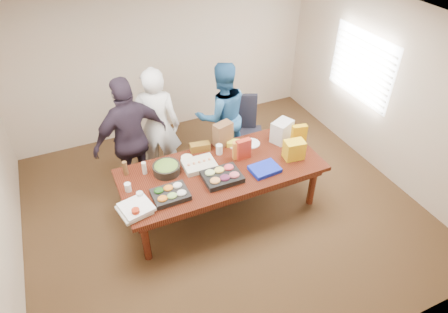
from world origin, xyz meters
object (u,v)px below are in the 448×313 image
office_chair (247,133)px  person_center (157,126)px  salad_bowl (167,169)px  conference_table (222,189)px  person_right (222,116)px  sheet_cake (199,165)px

office_chair → person_center: size_ratio=0.58×
salad_bowl → conference_table: bearing=-17.9°
person_right → salad_bowl: person_right is taller
office_chair → salad_bowl: size_ratio=2.97×
person_center → salad_bowl: bearing=102.4°
conference_table → office_chair: 1.26m
office_chair → salad_bowl: 1.74m
conference_table → sheet_cake: sheet_cake is taller
office_chair → salad_bowl: office_chair is taller
conference_table → person_right: 1.27m
person_center → sheet_cake: bearing=129.5°
conference_table → office_chair: bearing=46.1°
sheet_cake → person_right: bearing=51.7°
office_chair → person_right: 0.54m
conference_table → person_center: size_ratio=1.48×
office_chair → person_right: size_ratio=0.62×
conference_table → person_center: bearing=117.5°
person_center → person_right: person_center is taller
person_right → conference_table: bearing=70.8°
person_center → salad_bowl: 0.89m
office_chair → person_center: bearing=-163.4°
sheet_cake → office_chair: bearing=34.6°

